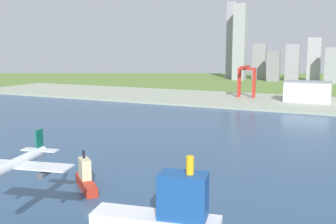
{
  "coord_description": "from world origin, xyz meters",
  "views": [
    {
      "loc": [
        73.97,
        40.28,
        60.48
      ],
      "look_at": [
        0.92,
        196.73,
        32.49
      ],
      "focal_mm": 41.08,
      "sensor_mm": 36.0,
      "label": 1
    }
  ],
  "objects_px": {
    "ferry_boat": "(166,214)",
    "tugboat_small": "(86,178)",
    "warehouse_main": "(308,91)",
    "port_crane_red": "(246,75)",
    "airplane_landing": "(13,165)"
  },
  "relations": [
    {
      "from": "ferry_boat",
      "to": "tugboat_small",
      "type": "xyz_separation_m",
      "value": [
        -50.94,
        25.15,
        -3.2
      ]
    },
    {
      "from": "ferry_boat",
      "to": "warehouse_main",
      "type": "bearing_deg",
      "value": 88.28
    },
    {
      "from": "ferry_boat",
      "to": "tugboat_small",
      "type": "height_order",
      "value": "ferry_boat"
    },
    {
      "from": "ferry_boat",
      "to": "port_crane_red",
      "type": "distance_m",
      "value": 365.66
    },
    {
      "from": "airplane_landing",
      "to": "tugboat_small",
      "type": "relative_size",
      "value": 1.84
    },
    {
      "from": "airplane_landing",
      "to": "port_crane_red",
      "type": "height_order",
      "value": "port_crane_red"
    },
    {
      "from": "airplane_landing",
      "to": "warehouse_main",
      "type": "bearing_deg",
      "value": 81.94
    },
    {
      "from": "ferry_boat",
      "to": "warehouse_main",
      "type": "xyz_separation_m",
      "value": [
        10.58,
        352.0,
        6.05
      ]
    },
    {
      "from": "ferry_boat",
      "to": "airplane_landing",
      "type": "bearing_deg",
      "value": -152.73
    },
    {
      "from": "airplane_landing",
      "to": "warehouse_main",
      "type": "height_order",
      "value": "airplane_landing"
    },
    {
      "from": "port_crane_red",
      "to": "warehouse_main",
      "type": "bearing_deg",
      "value": -6.15
    },
    {
      "from": "tugboat_small",
      "to": "port_crane_red",
      "type": "height_order",
      "value": "port_crane_red"
    },
    {
      "from": "ferry_boat",
      "to": "tugboat_small",
      "type": "distance_m",
      "value": 56.9
    },
    {
      "from": "port_crane_red",
      "to": "airplane_landing",
      "type": "bearing_deg",
      "value": -87.12
    },
    {
      "from": "port_crane_red",
      "to": "warehouse_main",
      "type": "distance_m",
      "value": 74.32
    }
  ]
}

